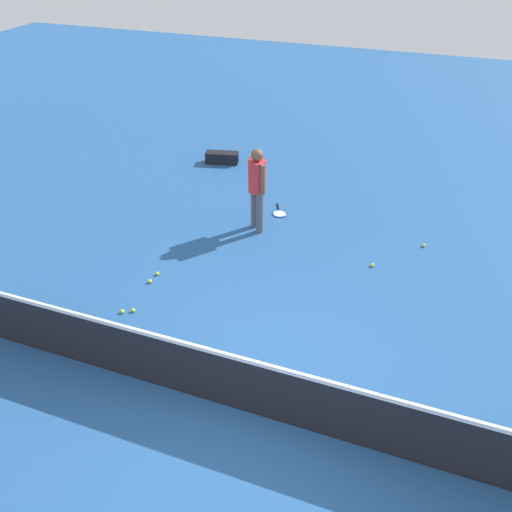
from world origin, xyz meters
name	(u,v)px	position (x,y,z in m)	size (l,w,h in m)	color
ground_plane	(254,413)	(0.00, 0.00, 0.00)	(40.00, 40.00, 0.00)	#265693
court_net	(254,387)	(0.00, 0.00, 0.50)	(10.09, 0.09, 1.07)	#4C4C51
player_near_side	(257,184)	(1.44, -4.15, 1.01)	(0.48, 0.48, 1.70)	#595960
tennis_racket_near_player	(280,213)	(1.19, -4.88, 0.01)	(0.42, 0.60, 0.03)	blue
tennis_ball_near_player	(424,245)	(-1.75, -4.62, 0.03)	(0.07, 0.07, 0.07)	#C6E033
tennis_ball_by_net	(133,310)	(2.47, -1.16, 0.03)	(0.07, 0.07, 0.07)	#C6E033
tennis_ball_midcourt	(372,265)	(-0.93, -3.66, 0.03)	(0.07, 0.07, 0.07)	#C6E033
tennis_ball_baseline	(122,311)	(2.62, -1.08, 0.03)	(0.07, 0.07, 0.07)	#C6E033
tennis_ball_stray_left	(157,274)	(2.57, -2.14, 0.03)	(0.07, 0.07, 0.07)	#C6E033
tennis_ball_stray_right	(150,281)	(2.59, -1.91, 0.03)	(0.07, 0.07, 0.07)	#C6E033
equipment_bag	(223,158)	(3.27, -6.78, 0.14)	(0.84, 0.46, 0.28)	black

